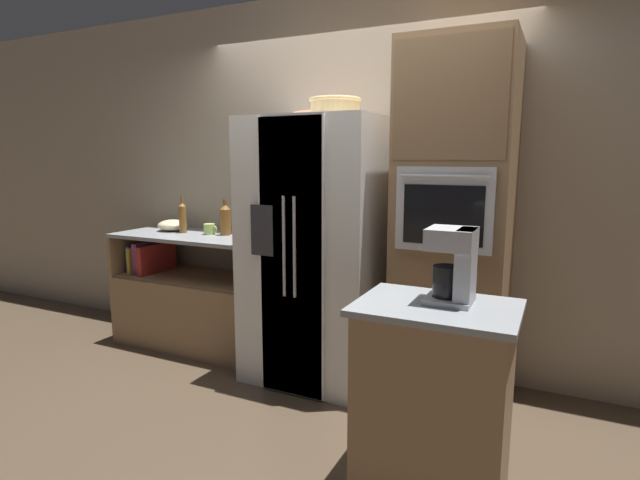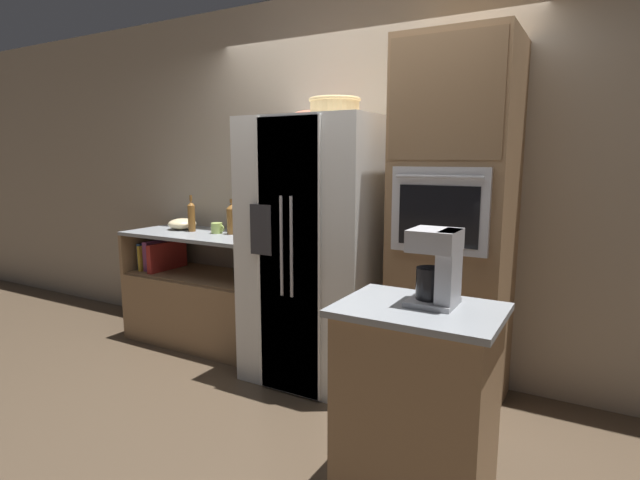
{
  "view_description": "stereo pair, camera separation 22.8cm",
  "coord_description": "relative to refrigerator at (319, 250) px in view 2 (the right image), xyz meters",
  "views": [
    {
      "loc": [
        1.42,
        -3.07,
        1.57
      ],
      "look_at": [
        -0.06,
        -0.03,
        1.02
      ],
      "focal_mm": 28.0,
      "sensor_mm": 36.0,
      "label": 1
    },
    {
      "loc": [
        1.62,
        -2.97,
        1.57
      ],
      "look_at": [
        -0.06,
        -0.03,
        1.02
      ],
      "focal_mm": 28.0,
      "sensor_mm": 36.0,
      "label": 2
    }
  ],
  "objects": [
    {
      "name": "counter_left",
      "position": [
        -1.22,
        0.09,
        -0.57
      ],
      "size": [
        1.32,
        0.63,
        0.95
      ],
      "color": "#93704C",
      "rests_on": "ground_plane"
    },
    {
      "name": "mixing_bowl",
      "position": [
        -1.5,
        0.17,
        0.07
      ],
      "size": [
        0.25,
        0.25,
        0.1
      ],
      "color": "beige",
      "rests_on": "counter_left"
    },
    {
      "name": "ground_plane",
      "position": [
        0.11,
        -0.06,
        -0.92
      ],
      "size": [
        20.0,
        20.0,
        0.0
      ],
      "primitive_type": "plane",
      "color": "#4C3D2D"
    },
    {
      "name": "fruit_bowl",
      "position": [
        -0.1,
        0.08,
        0.95
      ],
      "size": [
        0.28,
        0.28,
        0.06
      ],
      "color": "#DB664C",
      "rests_on": "refrigerator"
    },
    {
      "name": "wicker_basket",
      "position": [
        0.15,
        -0.05,
        0.99
      ],
      "size": [
        0.34,
        0.34,
        0.11
      ],
      "color": "tan",
      "rests_on": "refrigerator"
    },
    {
      "name": "coffee_maker",
      "position": [
        1.13,
        -0.92,
        0.19
      ],
      "size": [
        0.2,
        0.21,
        0.34
      ],
      "color": "#B2B2B7",
      "rests_on": "island_counter"
    },
    {
      "name": "bottle_tall",
      "position": [
        -0.93,
        0.17,
        0.16
      ],
      "size": [
        0.09,
        0.09,
        0.29
      ],
      "color": "brown",
      "rests_on": "counter_left"
    },
    {
      "name": "bottle_short",
      "position": [
        -1.33,
        0.12,
        0.16
      ],
      "size": [
        0.06,
        0.06,
        0.31
      ],
      "color": "brown",
      "rests_on": "counter_left"
    },
    {
      "name": "refrigerator",
      "position": [
        0.0,
        0.0,
        0.0
      ],
      "size": [
        0.93,
        0.84,
        1.85
      ],
      "color": "white",
      "rests_on": "ground_plane"
    },
    {
      "name": "island_counter",
      "position": [
        1.07,
        -0.98,
        -0.46
      ],
      "size": [
        0.71,
        0.53,
        0.93
      ],
      "color": "#93704C",
      "rests_on": "ground_plane"
    },
    {
      "name": "mug",
      "position": [
        -1.07,
        0.14,
        0.07
      ],
      "size": [
        0.13,
        0.1,
        0.09
      ],
      "color": "#B2D166",
      "rests_on": "counter_left"
    },
    {
      "name": "wall_back",
      "position": [
        0.11,
        0.44,
        0.48
      ],
      "size": [
        12.0,
        0.06,
        2.8
      ],
      "color": "tan",
      "rests_on": "ground_plane"
    },
    {
      "name": "wall_oven",
      "position": [
        0.93,
        0.08,
        0.22
      ],
      "size": [
        0.68,
        0.71,
        2.28
      ],
      "color": "#93704C",
      "rests_on": "ground_plane"
    }
  ]
}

